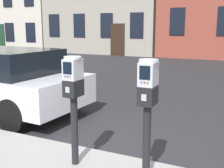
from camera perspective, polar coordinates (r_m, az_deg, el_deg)
ground_plane at (r=4.20m, az=-3.48°, el=-15.71°), size 160.00×160.00×0.00m
parking_meter_near_kerb at (r=3.63m, az=-7.63°, el=-1.46°), size 0.22×0.25×1.41m
parking_meter_twin_adjacent at (r=3.21m, az=7.07°, el=-2.98°), size 0.22×0.25×1.42m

